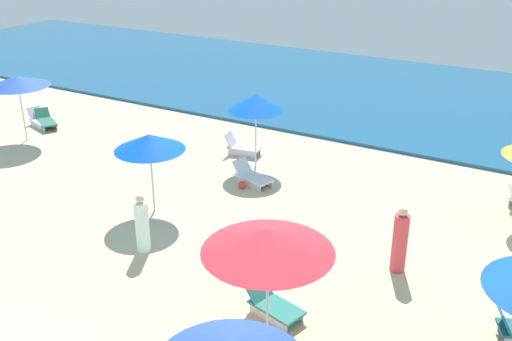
{
  "coord_description": "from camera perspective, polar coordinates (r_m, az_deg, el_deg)",
  "views": [
    {
      "loc": [
        7.76,
        -3.48,
        7.94
      ],
      "look_at": [
        0.27,
        9.63,
        1.34
      ],
      "focal_mm": 41.62,
      "sensor_mm": 36.0,
      "label": 1
    }
  ],
  "objects": [
    {
      "name": "beachgoer_1",
      "position": [
        14.52,
        13.66,
        -6.65
      ],
      "size": [
        0.39,
        0.39,
        1.69
      ],
      "rotation": [
        0.0,
        0.0,
        3.23
      ],
      "color": "#EC484E",
      "rests_on": "ground_plane"
    },
    {
      "name": "ocean",
      "position": [
        28.77,
        13.02,
        7.1
      ],
      "size": [
        60.0,
        13.85,
        0.12
      ],
      "primitive_type": "cube",
      "color": "#1D5783",
      "rests_on": "ground_plane"
    },
    {
      "name": "umbrella_2",
      "position": [
        10.84,
        1.15,
        -6.75
      ],
      "size": [
        2.48,
        2.48,
        2.7
      ],
      "color": "silver",
      "rests_on": "ground_plane"
    },
    {
      "name": "beach_ball_0",
      "position": [
        18.51,
        -1.37,
        -1.38
      ],
      "size": [
        0.24,
        0.24,
        0.24
      ],
      "primitive_type": "sphere",
      "color": "red",
      "rests_on": "ground_plane"
    },
    {
      "name": "umbrella_6",
      "position": [
        19.4,
        -0.03,
        6.57
      ],
      "size": [
        1.87,
        1.87,
        2.53
      ],
      "color": "silver",
      "rests_on": "ground_plane"
    },
    {
      "name": "lounge_chair_6_1",
      "position": [
        18.78,
        -0.39,
        -0.56
      ],
      "size": [
        1.46,
        0.94,
        0.67
      ],
      "rotation": [
        0.0,
        0.0,
        1.29
      ],
      "color": "silver",
      "rests_on": "ground_plane"
    },
    {
      "name": "lounge_chair_6_0",
      "position": [
        21.07,
        -1.39,
        2.26
      ],
      "size": [
        1.32,
        0.74,
        0.75
      ],
      "rotation": [
        0.0,
        0.0,
        1.72
      ],
      "color": "silver",
      "rests_on": "ground_plane"
    },
    {
      "name": "beachgoer_0",
      "position": [
        15.2,
        -10.88,
        -5.18
      ],
      "size": [
        0.4,
        0.4,
        1.57
      ],
      "rotation": [
        0.0,
        0.0,
        6.15
      ],
      "color": "white",
      "rests_on": "ground_plane"
    },
    {
      "name": "lounge_chair_1_1",
      "position": [
        25.5,
        -20.02,
        4.57
      ],
      "size": [
        1.42,
        0.94,
        0.67
      ],
      "rotation": [
        0.0,
        0.0,
        1.26
      ],
      "color": "silver",
      "rests_on": "ground_plane"
    },
    {
      "name": "lounge_chair_2_0",
      "position": [
        12.99,
        1.6,
        -12.74
      ],
      "size": [
        1.44,
        0.91,
        0.66
      ],
      "rotation": [
        0.0,
        0.0,
        1.31
      ],
      "color": "silver",
      "rests_on": "ground_plane"
    },
    {
      "name": "umbrella_0",
      "position": [
        16.61,
        -10.21,
        2.69
      ],
      "size": [
        1.98,
        1.98,
        2.35
      ],
      "color": "silver",
      "rests_on": "ground_plane"
    },
    {
      "name": "lounge_chair_1_0",
      "position": [
        25.32,
        -19.54,
        4.51
      ],
      "size": [
        1.53,
        1.18,
        0.62
      ],
      "rotation": [
        0.0,
        0.0,
        1.07
      ],
      "color": "silver",
      "rests_on": "ground_plane"
    },
    {
      "name": "umbrella_1",
      "position": [
        23.49,
        -21.95,
        7.97
      ],
      "size": [
        2.31,
        2.31,
        2.47
      ],
      "color": "silver",
      "rests_on": "ground_plane"
    }
  ]
}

